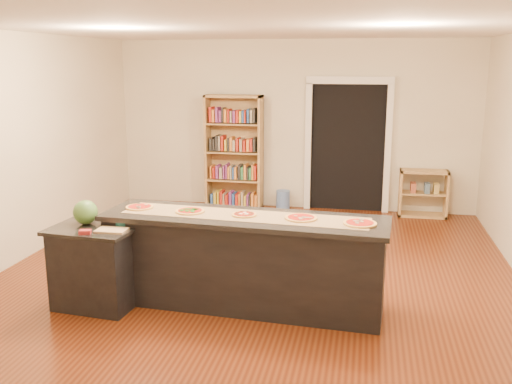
% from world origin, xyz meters
% --- Properties ---
extents(room, '(6.00, 7.00, 2.80)m').
position_xyz_m(room, '(0.00, 0.00, 1.40)').
color(room, beige).
rests_on(room, ground).
extents(doorway, '(1.40, 0.09, 2.21)m').
position_xyz_m(doorway, '(0.90, 3.46, 1.20)').
color(doorway, black).
rests_on(doorway, room).
extents(kitchen_island, '(2.86, 0.77, 0.94)m').
position_xyz_m(kitchen_island, '(0.04, -0.63, 0.48)').
color(kitchen_island, black).
rests_on(kitchen_island, ground).
extents(side_counter, '(0.84, 0.62, 0.83)m').
position_xyz_m(side_counter, '(-1.43, -0.94, 0.42)').
color(side_counter, black).
rests_on(side_counter, ground).
extents(bookshelf, '(0.95, 0.34, 1.91)m').
position_xyz_m(bookshelf, '(-0.98, 3.28, 0.95)').
color(bookshelf, tan).
rests_on(bookshelf, ground).
extents(low_shelf, '(0.75, 0.32, 0.75)m').
position_xyz_m(low_shelf, '(2.13, 3.29, 0.38)').
color(low_shelf, tan).
rests_on(low_shelf, ground).
extents(waste_bin, '(0.23, 0.23, 0.34)m').
position_xyz_m(waste_bin, '(-0.13, 3.24, 0.17)').
color(waste_bin, '#5071B3').
rests_on(waste_bin, ground).
extents(kraft_paper, '(2.51, 0.60, 0.00)m').
position_xyz_m(kraft_paper, '(0.04, -0.61, 0.95)').
color(kraft_paper, olive).
rests_on(kraft_paper, kitchen_island).
extents(watermelon, '(0.25, 0.25, 0.25)m').
position_xyz_m(watermelon, '(-1.55, -0.85, 0.96)').
color(watermelon, '#144214').
rests_on(watermelon, side_counter).
extents(cutting_board, '(0.30, 0.20, 0.02)m').
position_xyz_m(cutting_board, '(-1.19, -1.03, 0.84)').
color(cutting_board, tan).
rests_on(cutting_board, side_counter).
extents(package_red, '(0.13, 0.10, 0.04)m').
position_xyz_m(package_red, '(-1.40, -1.17, 0.85)').
color(package_red, maroon).
rests_on(package_red, side_counter).
extents(package_teal, '(0.16, 0.16, 0.06)m').
position_xyz_m(package_teal, '(-1.15, -0.84, 0.87)').
color(package_teal, '#195966').
rests_on(package_teal, side_counter).
extents(pizza_a, '(0.30, 0.30, 0.02)m').
position_xyz_m(pizza_a, '(-1.10, -0.54, 0.96)').
color(pizza_a, '#DDA555').
rests_on(pizza_a, kitchen_island).
extents(pizza_b, '(0.30, 0.30, 0.02)m').
position_xyz_m(pizza_b, '(-0.53, -0.59, 0.96)').
color(pizza_b, '#DDA555').
rests_on(pizza_b, kitchen_island).
extents(pizza_c, '(0.26, 0.26, 0.02)m').
position_xyz_m(pizza_c, '(0.04, -0.62, 0.96)').
color(pizza_c, '#DDA555').
rests_on(pizza_c, kitchen_island).
extents(pizza_d, '(0.32, 0.32, 0.02)m').
position_xyz_m(pizza_d, '(0.61, -0.63, 0.96)').
color(pizza_d, '#DDA555').
rests_on(pizza_d, kitchen_island).
extents(pizza_e, '(0.33, 0.33, 0.02)m').
position_xyz_m(pizza_e, '(1.18, -0.71, 0.96)').
color(pizza_e, '#DDA555').
rests_on(pizza_e, kitchen_island).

